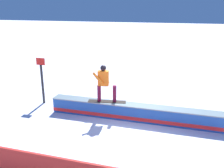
{
  "coord_description": "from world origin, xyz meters",
  "views": [
    {
      "loc": [
        -1.72,
        8.35,
        4.13
      ],
      "look_at": [
        0.51,
        1.01,
        1.69
      ],
      "focal_mm": 39.08,
      "sensor_mm": 36.0,
      "label": 1
    }
  ],
  "objects": [
    {
      "name": "trail_marker",
      "position": [
        4.17,
        -0.52,
        1.09
      ],
      "size": [
        0.4,
        0.1,
        2.05
      ],
      "color": "#262628",
      "rests_on": "ground_plane"
    },
    {
      "name": "grind_box",
      "position": [
        0.0,
        0.0,
        0.28
      ],
      "size": [
        6.48,
        0.58,
        0.62
      ],
      "color": "blue",
      "rests_on": "ground_plane"
    },
    {
      "name": "ground_plane",
      "position": [
        0.0,
        0.0,
        0.0
      ],
      "size": [
        120.0,
        120.0,
        0.0
      ],
      "primitive_type": "plane",
      "color": "white"
    },
    {
      "name": "snowboarder",
      "position": [
        1.11,
        0.03,
        1.41
      ],
      "size": [
        1.49,
        0.6,
        1.45
      ],
      "color": "black",
      "rests_on": "grind_box"
    }
  ]
}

